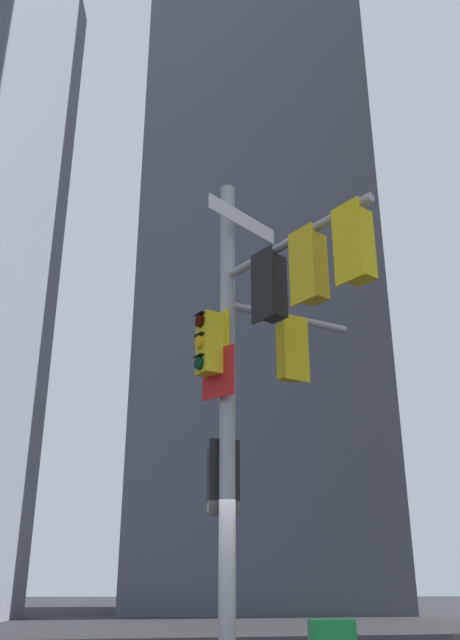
{
  "coord_description": "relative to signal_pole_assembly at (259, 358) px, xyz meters",
  "views": [
    {
      "loc": [
        -0.48,
        -9.9,
        1.39
      ],
      "look_at": [
        0.06,
        0.34,
        5.48
      ],
      "focal_mm": 36.86,
      "sensor_mm": 36.0,
      "label": 1
    }
  ],
  "objects": [
    {
      "name": "building_mid_block",
      "position": [
        2.26,
        26.85,
        21.52
      ],
      "size": [
        12.78,
        12.78,
        52.17
      ],
      "primitive_type": "cube",
      "color": "#4C5460",
      "rests_on": "ground"
    },
    {
      "name": "signal_pole_assembly",
      "position": [
        0.0,
        0.0,
        0.0
      ],
      "size": [
        2.75,
        3.71,
        7.85
      ],
      "color": "#9EA0A3",
      "rests_on": "ground"
    }
  ]
}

